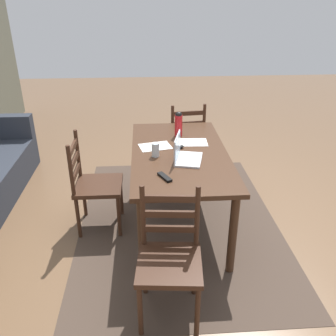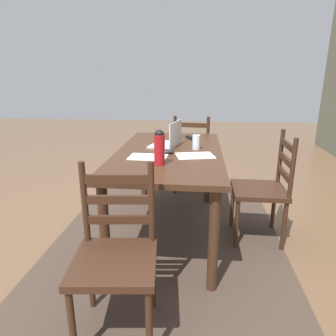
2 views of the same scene
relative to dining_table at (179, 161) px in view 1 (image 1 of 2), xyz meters
name	(u,v)px [view 1 (image 1 of 2)]	position (x,y,z in m)	size (l,w,h in m)	color
ground_plane	(178,222)	(0.00, 0.00, -0.68)	(14.00, 14.00, 0.00)	brown
area_rug	(178,221)	(0.00, 0.00, -0.68)	(2.71, 1.97, 0.01)	#47382D
dining_table	(179,161)	(0.00, 0.00, 0.00)	(1.64, 0.89, 0.78)	#422819
chair_left_far	(169,259)	(-1.11, 0.17, -0.22)	(0.48, 0.48, 0.95)	#3D2316
chair_far_head	(94,185)	(0.00, 0.81, -0.22)	(0.44, 0.44, 0.95)	#3D2316
chair_right_near	(185,139)	(1.11, -0.18, -0.22)	(0.48, 0.48, 0.95)	#3D2316
laptop	(184,154)	(-0.18, -0.02, 0.16)	(0.36, 0.29, 0.23)	silver
water_bottle	(179,123)	(0.42, -0.03, 0.23)	(0.08, 0.08, 0.26)	red
drinking_glass	(155,150)	(-0.08, 0.23, 0.16)	(0.07, 0.07, 0.13)	silver
computer_mouse	(179,146)	(0.09, 0.00, 0.11)	(0.06, 0.10, 0.03)	black
tv_remote	(165,177)	(-0.51, 0.17, 0.11)	(0.04, 0.17, 0.02)	black
paper_stack_left	(192,142)	(0.22, -0.15, 0.10)	(0.21, 0.30, 0.00)	white
paper_stack_right	(155,146)	(0.14, 0.22, 0.10)	(0.21, 0.30, 0.00)	white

